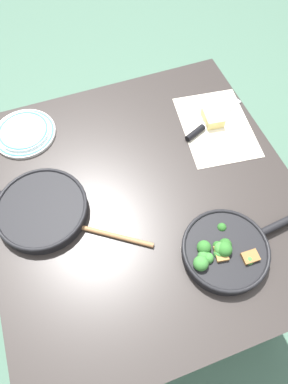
% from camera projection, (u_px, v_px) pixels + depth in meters
% --- Properties ---
extents(ground_plane, '(14.00, 14.00, 0.00)m').
position_uv_depth(ground_plane, '(144.00, 266.00, 1.80)').
color(ground_plane, '#476B56').
extents(dining_table_red, '(1.07, 1.01, 0.76)m').
position_uv_depth(dining_table_red, '(144.00, 207.00, 1.21)').
color(dining_table_red, '#2D2826').
rests_on(dining_table_red, ground_plane).
extents(skillet_broccoli, '(0.26, 0.40, 0.07)m').
position_uv_depth(skillet_broccoli, '(225.00, 251.00, 1.01)').
color(skillet_broccoli, black).
rests_on(skillet_broccoli, dining_table_red).
extents(skillet_eggs, '(0.33, 0.36, 0.04)m').
position_uv_depth(skillet_eggs, '(41.00, 209.00, 1.09)').
color(skillet_eggs, black).
rests_on(skillet_eggs, dining_table_red).
extents(wooden_spoon, '(0.23, 0.31, 0.02)m').
position_uv_depth(wooden_spoon, '(85.00, 228.00, 1.07)').
color(wooden_spoon, '#996B42').
rests_on(wooden_spoon, dining_table_red).
extents(parchment_sheet, '(0.37, 0.29, 0.00)m').
position_uv_depth(parchment_sheet, '(216.00, 126.00, 1.28)').
color(parchment_sheet, silver).
rests_on(parchment_sheet, dining_table_red).
extents(grater_knife, '(0.14, 0.28, 0.02)m').
position_uv_depth(grater_knife, '(206.00, 125.00, 1.28)').
color(grater_knife, silver).
rests_on(grater_knife, dining_table_red).
extents(cheese_block, '(0.09, 0.08, 0.04)m').
position_uv_depth(cheese_block, '(213.00, 117.00, 1.28)').
color(cheese_block, '#EFD67A').
rests_on(cheese_block, dining_table_red).
extents(dinner_plate_stack, '(0.23, 0.23, 0.03)m').
position_uv_depth(dinner_plate_stack, '(24.00, 132.00, 1.26)').
color(dinner_plate_stack, white).
rests_on(dinner_plate_stack, dining_table_red).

